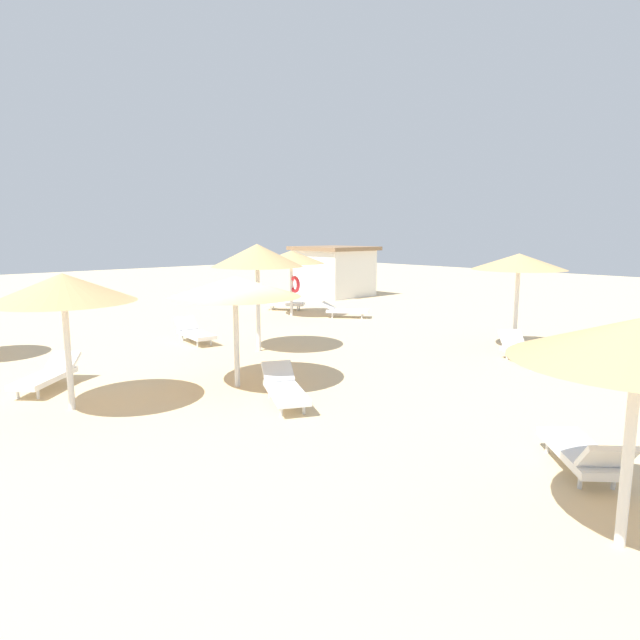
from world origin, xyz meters
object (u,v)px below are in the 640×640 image
object	(u,v)px
parasol_1	(235,287)
lounger_4	(524,351)
lounger_6	(583,453)
bench_0	(618,334)
parasol_2	(257,256)
lounger_0	(344,310)
lounger_5	(47,375)
parasol_5	(63,288)
parasol_0	(291,258)
lounger_7	(282,303)
lounger_2	(194,333)
parasol_4	(519,262)
beach_cabana	(334,271)
parasol_6	(639,341)
lounger_1	(284,388)

from	to	relation	value
parasol_1	lounger_4	bearing A→B (deg)	64.00
lounger_6	bench_0	distance (m)	10.47
parasol_2	lounger_0	distance (m)	7.27
lounger_5	parasol_5	bearing A→B (deg)	-2.88
lounger_4	lounger_5	bearing A→B (deg)	-120.91
parasol_0	parasol_5	world-z (taller)	parasol_0
lounger_0	lounger_7	size ratio (longest dim) A/B	1.01
parasol_0	lounger_0	bearing A→B (deg)	34.24
lounger_0	parasol_1	bearing A→B (deg)	-58.51
lounger_6	lounger_2	bearing A→B (deg)	177.14
bench_0	parasol_1	bearing A→B (deg)	-110.40
lounger_4	parasol_4	bearing A→B (deg)	127.64
parasol_0	lounger_0	distance (m)	3.06
bench_0	beach_cabana	world-z (taller)	beach_cabana
parasol_0	lounger_2	xyz separation A→B (m)	(2.21, -5.79, -2.09)
lounger_6	lounger_4	bearing A→B (deg)	123.61
parasol_6	parasol_1	bearing A→B (deg)	177.19
lounger_5	beach_cabana	size ratio (longest dim) A/B	0.47
parasol_1	parasol_2	distance (m)	3.71
parasol_4	bench_0	xyz separation A→B (m)	(1.73, 3.18, -2.26)
parasol_2	lounger_5	size ratio (longest dim) A/B	1.70
parasol_2	beach_cabana	size ratio (longest dim) A/B	0.81
parasol_0	lounger_5	bearing A→B (deg)	-67.12
lounger_5	bench_0	world-z (taller)	lounger_5
parasol_1	lounger_5	world-z (taller)	parasol_1
parasol_0	parasol_5	size ratio (longest dim) A/B	1.03
parasol_5	parasol_4	bearing A→B (deg)	73.94
parasol_6	lounger_4	world-z (taller)	parasol_6
parasol_0	lounger_6	bearing A→B (deg)	-24.04
parasol_1	lounger_5	xyz separation A→B (m)	(-2.69, -3.22, -1.95)
parasol_2	parasol_5	distance (m)	6.14
parasol_0	parasol_4	distance (m)	9.67
parasol_4	lounger_7	size ratio (longest dim) A/B	1.53
beach_cabana	lounger_5	bearing A→B (deg)	-63.31
lounger_2	lounger_6	world-z (taller)	lounger_6
lounger_0	lounger_4	size ratio (longest dim) A/B	0.98
parasol_2	lounger_6	bearing A→B (deg)	-8.08
parasol_5	lounger_2	world-z (taller)	parasol_5
lounger_7	parasol_2	bearing A→B (deg)	-43.13
parasol_1	lounger_0	bearing A→B (deg)	121.49
lounger_0	parasol_2	bearing A→B (deg)	-66.47
lounger_2	parasol_2	bearing A→B (deg)	18.29
parasol_6	lounger_6	xyz separation A→B (m)	(-1.03, 1.54, -2.00)
parasol_5	lounger_4	size ratio (longest dim) A/B	1.40
parasol_1	lounger_1	xyz separation A→B (m)	(1.69, 0.01, -1.94)
parasol_6	lounger_5	xyz separation A→B (m)	(-10.83, -2.82, -2.01)
lounger_2	beach_cabana	size ratio (longest dim) A/B	0.50
parasol_4	lounger_1	world-z (taller)	parasol_4
lounger_5	bench_0	distance (m)	15.95
parasol_5	parasol_1	bearing A→B (deg)	75.94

